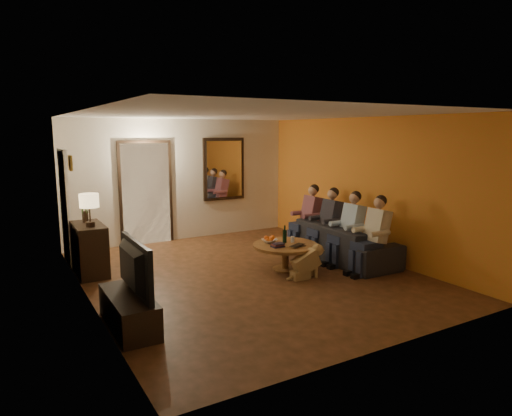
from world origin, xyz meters
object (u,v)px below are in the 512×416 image
person_a (374,238)px  bowl (270,241)px  person_c (328,225)px  laptop (300,246)px  tv_stand (129,311)px  coffee_table (285,257)px  wine_bottle (285,234)px  person_b (350,231)px  table_lamp (90,210)px  person_d (309,220)px  tv (127,268)px  sofa (342,242)px  dresser (90,249)px  dog (306,261)px

person_a → bowl: person_a is taller
person_c → laptop: 1.24m
tv_stand → coffee_table: size_ratio=1.11×
wine_bottle → person_b: bearing=-18.2°
table_lamp → coffee_table: table_lamp is taller
person_b → person_a: bearing=-90.0°
person_d → person_c: bearing=-90.0°
laptop → person_d: bearing=22.9°
tv → bowl: tv is taller
table_lamp → person_d: bearing=-4.0°
table_lamp → coffee_table: size_ratio=0.49×
person_b → wine_bottle: (-1.13, 0.37, 0.01)m
sofa → tv_stand: bearing=105.3°
person_d → bowl: person_d is taller
table_lamp → person_b: table_lamp is taller
wine_bottle → tv_stand: bearing=-159.7°
person_d → coffee_table: size_ratio=1.09×
table_lamp → laptop: (3.02, -1.50, -0.65)m
bowl → tv_stand: bearing=-156.0°
tv → person_d: size_ratio=0.95×
dresser → laptop: bearing=-29.6°
table_lamp → person_b: size_ratio=0.45×
dresser → person_d: bearing=-7.1°
sofa → coffee_table: bearing=92.9°
sofa → person_c: (-0.10, 0.30, 0.27)m
person_c → wine_bottle: size_ratio=3.87×
person_b → dog: size_ratio=2.14×
dog → laptop: bearing=79.2°
person_a → person_c: same height
person_c → coffee_table: person_c is taller
dog → person_c: bearing=40.4°
tv_stand → person_a: person_a is taller
dog → tv: bearing=-168.2°
tv → laptop: (3.02, 0.72, -0.27)m
sofa → wine_bottle: size_ratio=7.35×
person_c → wine_bottle: 1.15m
sofa → person_a: size_ratio=1.90×
dresser → coffee_table: size_ratio=0.85×
table_lamp → wine_bottle: table_lamp is taller
person_b → person_d: same height
table_lamp → person_b: bearing=-20.0°
person_b → person_c: same height
dresser → person_c: 4.25m
table_lamp → dog: table_lamp is taller
person_b → laptop: person_b is taller
tv_stand → dog: size_ratio=2.19×
person_a → bowl: (-1.36, 1.09, -0.12)m
bowl → person_d: bearing=27.6°
person_b → dog: person_b is taller
dresser → table_lamp: table_lamp is taller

